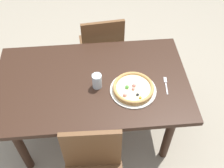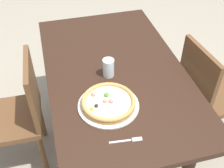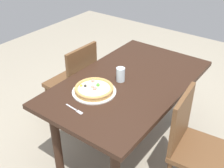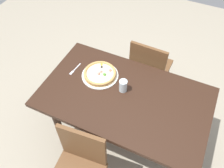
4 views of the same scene
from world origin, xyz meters
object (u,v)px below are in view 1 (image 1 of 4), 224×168
at_px(pizza, 133,88).
at_px(dining_table, 92,89).
at_px(drinking_glass, 97,81).
at_px(fork, 166,84).
at_px(plate, 133,90).
at_px(chair_far, 102,48).

bearing_deg(pizza, dining_table, 158.21).
relative_size(dining_table, drinking_glass, 12.55).
relative_size(pizza, fork, 1.79).
xyz_separation_m(plate, fork, (0.25, 0.04, -0.00)).
bearing_deg(chair_far, plate, -81.62).
height_order(fork, drinking_glass, drinking_glass).
bearing_deg(pizza, chair_far, 103.67).
distance_m(dining_table, chair_far, 0.67).
bearing_deg(dining_table, fork, -8.28).
relative_size(plate, drinking_glass, 2.91).
xyz_separation_m(fork, drinking_glass, (-0.51, 0.03, 0.06)).
distance_m(dining_table, drinking_glass, 0.17).
distance_m(dining_table, plate, 0.34).
bearing_deg(chair_far, drinking_glass, -101.14).
bearing_deg(drinking_glass, pizza, -14.33).
bearing_deg(drinking_glass, plate, -14.17).
xyz_separation_m(dining_table, pizza, (0.30, -0.12, 0.13)).
distance_m(chair_far, drinking_glass, 0.77).
xyz_separation_m(chair_far, plate, (0.19, -0.76, 0.26)).
height_order(plate, fork, plate).
height_order(chair_far, fork, chair_far).
relative_size(plate, pizza, 1.13).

